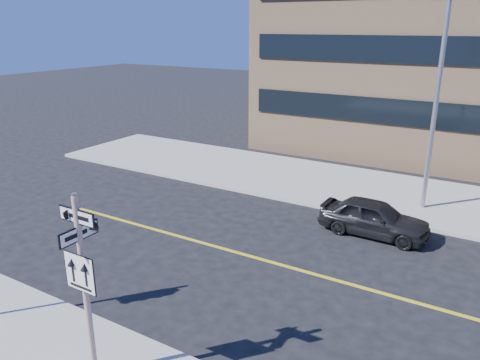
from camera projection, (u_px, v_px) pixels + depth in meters
The scene contains 4 objects.
ground at pixel (172, 319), 11.90m from camera, with size 120.00×120.00×0.00m, color black.
sign_pole at pixel (84, 279), 9.08m from camera, with size 0.92×0.92×4.06m.
parked_car_a at pixel (374, 218), 16.52m from camera, with size 3.82×1.54×1.30m, color black.
streetlight_a at pixel (436, 93), 17.18m from camera, with size 0.55×2.25×8.00m.
Camera 1 is at (6.74, -7.81, 7.14)m, focal length 35.00 mm.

